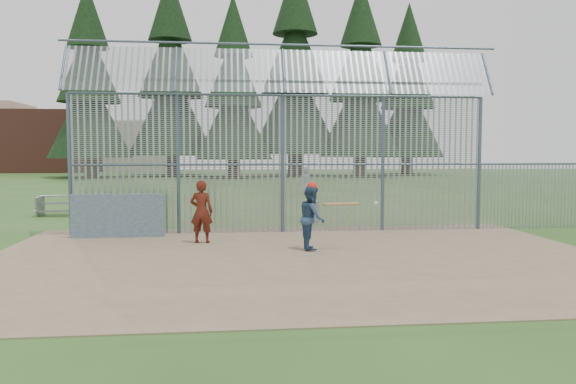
{
  "coord_description": "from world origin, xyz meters",
  "views": [
    {
      "loc": [
        -1.59,
        -12.79,
        2.38
      ],
      "look_at": [
        0.0,
        2.0,
        1.3
      ],
      "focal_mm": 35.0,
      "sensor_mm": 36.0,
      "label": 1
    }
  ],
  "objects": [
    {
      "name": "batting_gear",
      "position": [
        0.61,
        0.43,
        1.43
      ],
      "size": [
        1.73,
        0.37,
        0.58
      ],
      "color": "red",
      "rests_on": "ground"
    },
    {
      "name": "conifer_row",
      "position": [
        1.93,
        41.51,
        10.83
      ],
      "size": [
        38.48,
        12.26,
        20.2
      ],
      "color": "#332319",
      "rests_on": "ground"
    },
    {
      "name": "dugout_wall",
      "position": [
        -4.6,
        2.9,
        0.62
      ],
      "size": [
        2.5,
        0.12,
        1.2
      ],
      "primitive_type": "cube",
      "color": "#38566B",
      "rests_on": "dirt_infield"
    },
    {
      "name": "backstop_fence",
      "position": [
        1.81,
        3.43,
        2.36
      ],
      "size": [
        20.09,
        0.81,
        5.3
      ],
      "color": "#47566B",
      "rests_on": "ground"
    },
    {
      "name": "trash_can",
      "position": [
        1.17,
        5.47,
        0.38
      ],
      "size": [
        0.56,
        0.56,
        0.82
      ],
      "color": "#979BA0",
      "rests_on": "ground"
    },
    {
      "name": "distant_buildings",
      "position": [
        -23.18,
        56.49,
        3.6
      ],
      "size": [
        26.5,
        10.5,
        8.0
      ],
      "color": "brown",
      "rests_on": "ground"
    },
    {
      "name": "ground",
      "position": [
        0.0,
        0.0,
        0.0
      ],
      "size": [
        120.0,
        120.0,
        0.0
      ],
      "primitive_type": "plane",
      "color": "#2D511E",
      "rests_on": "ground"
    },
    {
      "name": "onlooker",
      "position": [
        -2.27,
        1.74,
        0.83
      ],
      "size": [
        0.66,
        0.5,
        1.63
      ],
      "primitive_type": "imported",
      "rotation": [
        0.0,
        0.0,
        2.94
      ],
      "color": "maroon",
      "rests_on": "dirt_infield"
    },
    {
      "name": "bg_kid_standing",
      "position": [
        2.71,
        18.0,
        0.78
      ],
      "size": [
        0.9,
        0.83,
        1.55
      ],
      "primitive_type": "imported",
      "rotation": [
        0.0,
        0.0,
        3.73
      ],
      "color": "slate",
      "rests_on": "ground"
    },
    {
      "name": "dirt_infield",
      "position": [
        0.0,
        -0.5,
        0.01
      ],
      "size": [
        14.0,
        10.0,
        0.02
      ],
      "primitive_type": "cube",
      "color": "#756047",
      "rests_on": "ground"
    },
    {
      "name": "bleacher",
      "position": [
        -7.13,
        8.78,
        0.41
      ],
      "size": [
        3.0,
        0.95,
        0.72
      ],
      "color": "slate",
      "rests_on": "ground"
    },
    {
      "name": "batter",
      "position": [
        0.41,
        0.46,
        0.79
      ],
      "size": [
        0.61,
        0.77,
        1.53
      ],
      "primitive_type": "imported",
      "rotation": [
        0.0,
        0.0,
        1.53
      ],
      "color": "navy",
      "rests_on": "dirt_infield"
    }
  ]
}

